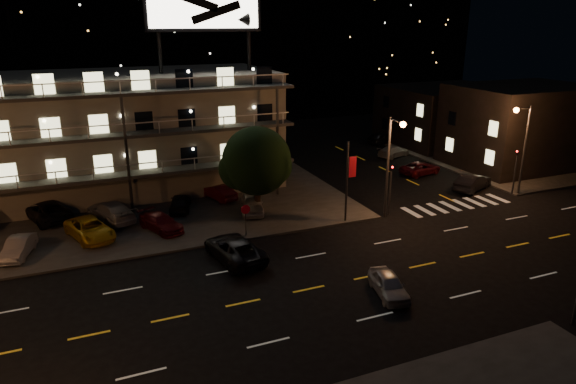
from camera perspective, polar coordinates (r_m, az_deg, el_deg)
name	(u,v)px	position (r m, az deg, el deg)	size (l,w,h in m)	color
ground	(339,283)	(31.15, 5.72, -10.00)	(140.00, 140.00, 0.00)	black
curb_nw	(78,206)	(46.37, -22.26, -1.47)	(44.00, 24.00, 0.15)	#31312F
curb_ne	(488,156)	(63.44, 21.36, 3.78)	(16.00, 24.00, 0.15)	#31312F
motel	(118,132)	(48.89, -18.37, 6.39)	(28.00, 13.80, 18.10)	gray
side_bldg_front	(521,126)	(59.85, 24.43, 6.68)	(14.06, 10.00, 8.50)	black
side_bldg_back	(446,115)	(68.57, 17.11, 8.19)	(14.06, 12.00, 7.00)	black
hill_backdrop	(114,41)	(93.09, -18.79, 15.55)	(120.00, 25.00, 24.00)	black
streetlight_nc	(391,157)	(39.87, 11.38, 3.82)	(0.44, 1.92, 8.00)	#2D2D30
streetlight_ne	(523,141)	(48.92, 24.62, 5.19)	(1.92, 0.44, 8.00)	#2D2D30
signal_nw	(391,184)	(41.24, 11.32, 0.85)	(0.20, 0.27, 4.60)	#2D2D30
signal_ne	(516,167)	(49.49, 23.98, 2.55)	(0.27, 0.20, 4.60)	#2D2D30
banner_north	(348,180)	(38.92, 6.67, 1.36)	(0.83, 0.16, 6.40)	#2D2D30
stop_sign	(246,215)	(36.55, -4.73, -2.58)	(0.91, 0.11, 2.61)	#2D2D30
tree	(256,163)	(39.90, -3.58, 3.24)	(5.60, 5.39, 7.05)	black
lot_car_1	(18,247)	(38.00, -27.77, -5.47)	(1.30, 3.74, 1.23)	#99999E
lot_car_2	(90,229)	(38.95, -21.15, -3.86)	(2.26, 4.90, 1.36)	gold
lot_car_3	(161,222)	(38.84, -13.95, -3.29)	(1.70, 4.19, 1.22)	#520B13
lot_car_4	(252,203)	(41.34, -4.04, -1.25)	(1.73, 4.30, 1.47)	#99999E
lot_car_6	(46,210)	(43.84, -25.27, -1.86)	(2.49, 5.39, 1.50)	black
lot_car_7	(111,211)	(41.71, -19.09, -2.04)	(2.13, 5.23, 1.52)	#99999E
lot_car_8	(180,202)	(42.65, -11.90, -1.08)	(1.56, 3.89, 1.32)	black
lot_car_9	(219,192)	(44.57, -7.71, -0.02)	(1.35, 3.89, 1.28)	#520B13
side_car_0	(473,182)	(49.97, 19.83, 1.04)	(1.62, 4.65, 1.53)	black
side_car_1	(421,168)	(53.71, 14.51, 2.59)	(2.10, 4.56, 1.27)	#520B13
side_car_2	(394,151)	(60.06, 11.65, 4.45)	(1.76, 4.33, 1.26)	#99999E
side_car_3	(383,138)	(66.28, 10.56, 5.92)	(1.74, 4.33, 1.48)	black
road_car_east	(389,285)	(30.04, 11.13, -10.06)	(1.49, 3.71, 1.26)	#99999E
road_car_west	(234,248)	(33.71, -5.99, -6.25)	(2.52, 5.47, 1.52)	black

